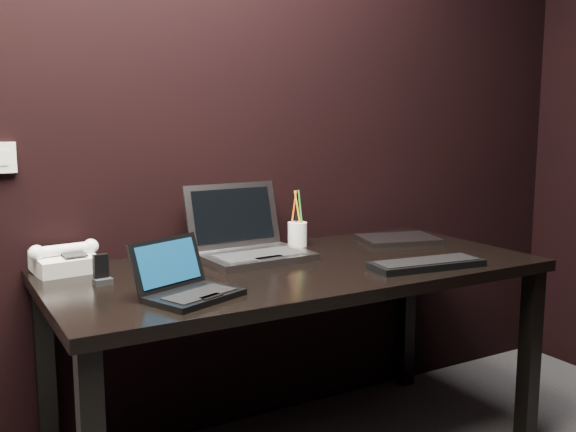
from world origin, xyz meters
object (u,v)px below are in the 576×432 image
closed_laptop (398,239)px  desk (297,286)px  netbook (187,286)px  mobile_phone (101,273)px  pen_cup (297,233)px  ext_keyboard (426,264)px  silver_laptop (249,245)px  desk_phone (64,260)px

closed_laptop → desk: bearing=-165.1°
desk → netbook: netbook is taller
mobile_phone → pen_cup: pen_cup is taller
ext_keyboard → closed_laptop: size_ratio=1.18×
ext_keyboard → mobile_phone: mobile_phone is taller
silver_laptop → pen_cup: 0.29m
ext_keyboard → desk_phone: (-1.09, 0.54, 0.03)m
desk_phone → ext_keyboard: bearing=-26.3°
ext_keyboard → pen_cup: size_ratio=1.85×
desk → netbook: 0.53m
desk → mobile_phone: (-0.66, 0.07, 0.11)m
silver_laptop → desk_phone: size_ratio=1.70×
netbook → desk: bearing=22.2°
silver_laptop → ext_keyboard: 0.64m
desk → closed_laptop: closed_laptop is taller
silver_laptop → mobile_phone: size_ratio=4.26×
desk → desk_phone: bearing=158.7°
silver_laptop → closed_laptop: silver_laptop is taller
netbook → silver_laptop: size_ratio=0.80×
desk → ext_keyboard: ext_keyboard is taller
ext_keyboard → desk_phone: 1.22m
closed_laptop → pen_cup: size_ratio=1.57×
desk_phone → pen_cup: (0.90, -0.00, 0.01)m
ext_keyboard → pen_cup: 0.58m
closed_laptop → mobile_phone: 1.24m
ext_keyboard → desk: bearing=144.8°
desk → silver_laptop: 0.24m
desk → pen_cup: (0.17, 0.28, 0.13)m
closed_laptop → pen_cup: bearing=162.2°
netbook → silver_laptop: 0.54m
pen_cup → desk: bearing=-120.5°
mobile_phone → pen_cup: size_ratio=0.41×
desk → netbook: bearing=-157.8°
netbook → pen_cup: pen_cup is taller
netbook → mobile_phone: netbook is taller
netbook → closed_laptop: netbook is taller
silver_laptop → desk_phone: silver_laptop is taller
netbook → desk_phone: netbook is taller
silver_laptop → pen_cup: silver_laptop is taller
netbook → desk_phone: bearing=117.0°
netbook → silver_laptop: silver_laptop is taller
closed_laptop → mobile_phone: bearing=-176.1°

